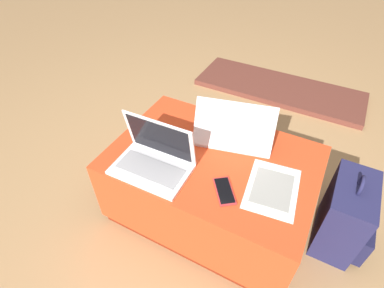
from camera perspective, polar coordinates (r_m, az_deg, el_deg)
ground_plane at (r=1.74m, az=3.39°, el=-12.29°), size 14.00×14.00×0.00m
ottoman at (r=1.58m, az=3.70°, el=-7.81°), size 0.97×0.67×0.42m
laptop_near at (r=1.35m, az=-7.24°, el=-2.74°), size 0.35×0.23×0.23m
laptop_far at (r=1.49m, az=7.96°, el=2.21°), size 0.42×0.32×0.23m
cell_phone at (r=1.28m, az=6.18°, el=-8.86°), size 0.14×0.16×0.01m
backpack at (r=1.66m, az=27.18°, el=-12.21°), size 0.24×0.33×0.46m
paper_sheet at (r=1.33m, az=15.05°, el=-8.16°), size 0.24×0.32×0.00m
fireplace_hearth at (r=2.75m, az=16.22°, el=10.11°), size 1.40×0.50×0.04m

